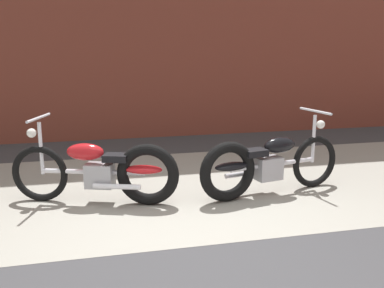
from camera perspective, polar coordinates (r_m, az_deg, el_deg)
name	(u,v)px	position (r m, az deg, el deg)	size (l,w,h in m)	color
ground_plane	(198,247)	(4.10, 0.82, -13.43)	(80.00, 80.00, 0.00)	#38383A
sidewalk_slab	(166,187)	(5.69, -3.45, -5.75)	(36.00, 3.50, 0.01)	gray
motorcycle_red	(106,171)	(5.11, -11.32, -3.50)	(1.93, 0.86, 1.03)	black
motorcycle_black	(263,164)	(5.35, 9.36, -2.68)	(1.98, 0.68, 1.03)	black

